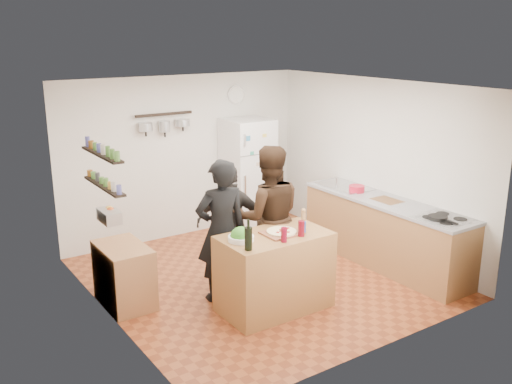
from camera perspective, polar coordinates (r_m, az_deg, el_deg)
room_shell at (r=7.46m, az=-1.24°, el=1.24°), size 4.20×4.20×4.20m
prep_island at (r=6.62m, az=1.85°, el=-7.99°), size 1.25×0.72×0.91m
pizza_board at (r=6.48m, az=2.57°, el=-4.12°), size 0.42×0.34×0.02m
pizza at (r=6.47m, az=2.57°, el=-3.96°), size 0.34×0.34×0.02m
salad_bowl at (r=6.26m, az=-1.51°, el=-4.65°), size 0.29×0.29×0.06m
wine_bottle at (r=5.97m, az=-0.77°, el=-4.69°), size 0.08×0.08×0.25m
wine_glass_near at (r=6.21m, az=2.82°, el=-4.29°), size 0.07×0.07×0.16m
wine_glass_far at (r=6.40m, az=4.55°, el=-3.66°), size 0.07×0.07×0.18m
pepper_mill at (r=6.72m, az=4.76°, el=-2.72°), size 0.05×0.05×0.17m
salt_canister at (r=6.51m, az=4.66°, el=-3.53°), size 0.08×0.08×0.13m
person_left at (r=6.72m, az=-3.49°, el=-3.88°), size 0.69×0.51×1.73m
person_center at (r=7.05m, az=1.23°, el=-2.55°), size 1.09×1.00×1.81m
person_back at (r=7.29m, az=-2.50°, el=-3.18°), size 0.93×0.83×1.52m
counter_run at (r=8.06m, az=12.74°, el=-4.00°), size 0.63×2.63×0.90m
stove_top at (r=7.34m, az=18.32°, el=-2.60°), size 0.60×0.62×0.02m
skillet at (r=7.27m, az=17.72°, el=-2.46°), size 0.23×0.23×0.04m
sink at (r=8.50m, az=8.79°, el=0.52°), size 0.50×0.80×0.03m
cutting_board at (r=7.92m, az=12.97°, el=-0.87°), size 0.30×0.40×0.02m
red_bowl at (r=8.23m, az=10.04°, el=0.33°), size 0.22×0.22×0.09m
fridge at (r=9.16m, az=-0.85°, el=1.72°), size 0.70×0.68×1.80m
wall_clock at (r=9.21m, az=-2.02°, el=9.70°), size 0.30×0.03×0.30m
spice_shelf_lower at (r=6.42m, az=-14.95°, el=0.59°), size 0.12×1.00×0.02m
spice_shelf_upper at (r=6.34m, az=-15.17°, el=3.65°), size 0.12×1.00×0.02m
produce_basket at (r=6.53m, az=-14.48°, el=-2.34°), size 0.18×0.35×0.14m
side_table at (r=6.93m, az=-13.05°, el=-8.10°), size 0.50×0.80×0.73m
pot_rack at (r=8.55m, az=-9.18°, el=7.69°), size 0.90×0.04×0.04m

